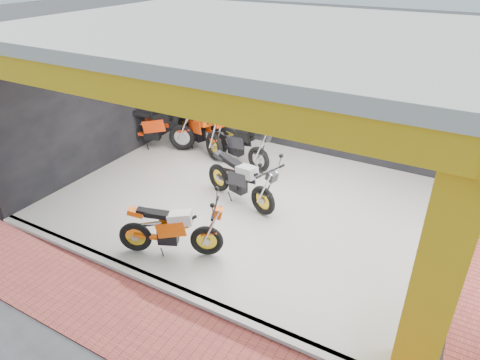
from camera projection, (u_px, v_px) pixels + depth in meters
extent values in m
plane|color=#2D2D30|center=(201.00, 255.00, 7.73)|extent=(80.00, 80.00, 0.00)
cube|color=silver|center=(253.00, 202.00, 9.24)|extent=(8.00, 6.00, 0.10)
cube|color=beige|center=(255.00, 31.00, 7.55)|extent=(8.40, 6.40, 0.20)
cube|color=black|center=(311.00, 89.00, 10.80)|extent=(8.20, 0.20, 3.50)
cube|color=black|center=(102.00, 97.00, 10.20)|extent=(0.20, 6.20, 3.50)
cube|color=yellow|center=(438.00, 271.00, 4.70)|extent=(0.50, 0.50, 3.50)
cube|color=yellow|center=(145.00, 90.00, 5.39)|extent=(8.40, 0.30, 0.40)
cube|color=silver|center=(165.00, 287.00, 6.92)|extent=(8.00, 0.20, 0.10)
cube|color=brown|center=(133.00, 320.00, 6.34)|extent=(9.00, 1.40, 0.03)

